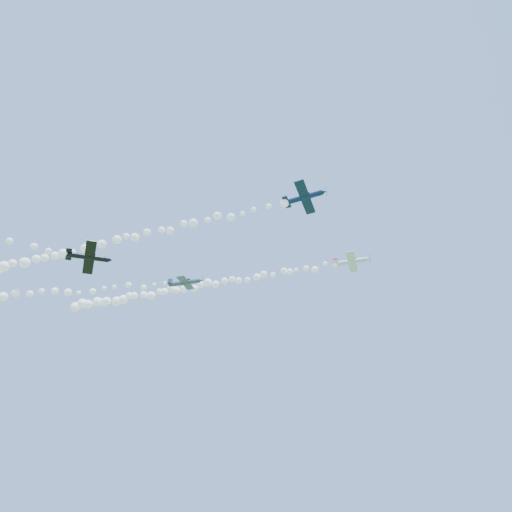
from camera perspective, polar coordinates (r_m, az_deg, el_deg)
The scene contains 6 objects.
plane_white at distance 94.15m, azimuth 12.64°, elevation -0.70°, with size 8.13×8.62×2.46m.
smoke_trail_white at distance 102.41m, azimuth -8.28°, elevation -4.08°, with size 67.78×16.55×3.34m, color white, non-canonical shape.
plane_navy at distance 73.92m, azimuth 6.53°, elevation 7.80°, with size 7.93×8.37×2.12m.
smoke_trail_navy at distance 89.77m, azimuth -19.71°, elevation 1.55°, with size 76.38×15.00×3.07m, color white, non-canonical shape.
plane_grey at distance 86.06m, azimuth -9.38°, elevation -3.50°, with size 7.30×7.65×2.12m.
plane_black at distance 63.12m, azimuth -21.34°, elevation -0.15°, with size 5.88×5.70×2.01m.
Camera 1 is at (34.38, -66.07, 4.97)m, focal length 30.00 mm.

